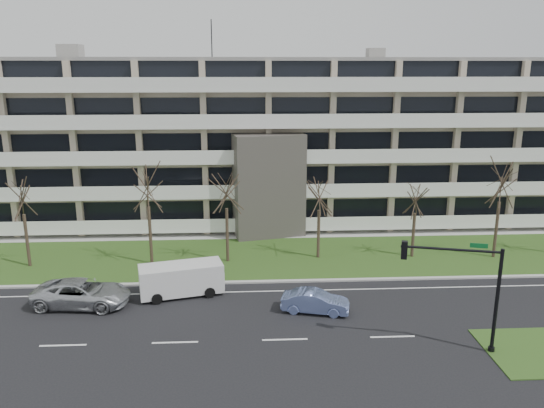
{
  "coord_description": "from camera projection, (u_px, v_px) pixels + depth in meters",
  "views": [
    {
      "loc": [
        -2.08,
        -26.22,
        14.59
      ],
      "look_at": [
        -0.18,
        10.0,
        5.11
      ],
      "focal_mm": 35.0,
      "sensor_mm": 36.0,
      "label": 1
    }
  ],
  "objects": [
    {
      "name": "tree_5",
      "position": [
        416.0,
        196.0,
        40.49
      ],
      "size": [
        3.2,
        3.2,
        6.4
      ],
      "color": "#382B21",
      "rests_on": "ground"
    },
    {
      "name": "blue_sedan",
      "position": [
        315.0,
        302.0,
        32.25
      ],
      "size": [
        4.33,
        2.34,
        1.35
      ],
      "primitive_type": "imported",
      "rotation": [
        0.0,
        0.0,
        1.34
      ],
      "color": "#7C91D8",
      "rests_on": "ground"
    },
    {
      "name": "tree_6",
      "position": [
        502.0,
        180.0,
        40.03
      ],
      "size": [
        4.02,
        4.02,
        8.04
      ],
      "color": "#382B21",
      "rests_on": "ground"
    },
    {
      "name": "ground",
      "position": [
        285.0,
        340.0,
        29.13
      ],
      "size": [
        160.0,
        160.0,
        0.0
      ],
      "primitive_type": "plane",
      "color": "black",
      "rests_on": "ground"
    },
    {
      "name": "tree_2",
      "position": [
        147.0,
        183.0,
        38.63
      ],
      "size": [
        4.04,
        4.04,
        8.08
      ],
      "color": "#382B21",
      "rests_on": "ground"
    },
    {
      "name": "curb",
      "position": [
        276.0,
        281.0,
        36.84
      ],
      "size": [
        90.0,
        0.35,
        0.12
      ],
      "primitive_type": "cube",
      "color": "#B2B2AD",
      "rests_on": "ground"
    },
    {
      "name": "lane_edge_line",
      "position": [
        277.0,
        291.0,
        35.41
      ],
      "size": [
        90.0,
        0.12,
        0.01
      ],
      "primitive_type": "cube",
      "color": "white",
      "rests_on": "ground"
    },
    {
      "name": "apartment_building",
      "position": [
        266.0,
        140.0,
        51.66
      ],
      "size": [
        60.5,
        15.1,
        18.75
      ],
      "color": "#C6B19A",
      "rests_on": "ground"
    },
    {
      "name": "silver_pickup",
      "position": [
        82.0,
        293.0,
        33.09
      ],
      "size": [
        6.18,
        3.33,
        1.65
      ],
      "primitive_type": "imported",
      "rotation": [
        0.0,
        0.0,
        1.47
      ],
      "color": "silver",
      "rests_on": "ground"
    },
    {
      "name": "traffic_signal",
      "position": [
        464.0,
        281.0,
        27.23
      ],
      "size": [
        5.0,
        1.53,
        5.95
      ],
      "rotation": [
        0.0,
        0.0,
        -0.25
      ],
      "color": "black",
      "rests_on": "ground"
    },
    {
      "name": "tree_4",
      "position": [
        319.0,
        191.0,
        40.2
      ],
      "size": [
        3.45,
        3.45,
        6.9
      ],
      "color": "#382B21",
      "rests_on": "ground"
    },
    {
      "name": "sidewalk",
      "position": [
        269.0,
        235.0,
        46.99
      ],
      "size": [
        90.0,
        2.0,
        0.08
      ],
      "primitive_type": "cube",
      "color": "#B2B2AD",
      "rests_on": "ground"
    },
    {
      "name": "grass_verge",
      "position": [
        272.0,
        257.0,
        41.68
      ],
      "size": [
        90.0,
        10.0,
        0.06
      ],
      "primitive_type": "cube",
      "color": "#34541C",
      "rests_on": "ground"
    },
    {
      "name": "white_van",
      "position": [
        182.0,
        277.0,
        34.58
      ],
      "size": [
        5.67,
        3.19,
        2.08
      ],
      "rotation": [
        0.0,
        0.0,
        0.24
      ],
      "color": "white",
      "rests_on": "ground"
    },
    {
      "name": "tree_3",
      "position": [
        226.0,
        187.0,
        39.27
      ],
      "size": [
        3.78,
        3.78,
        7.56
      ],
      "color": "#382B21",
      "rests_on": "ground"
    },
    {
      "name": "tree_1",
      "position": [
        21.0,
        194.0,
        38.34
      ],
      "size": [
        3.61,
        3.61,
        7.22
      ],
      "color": "#382B21",
      "rests_on": "ground"
    }
  ]
}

